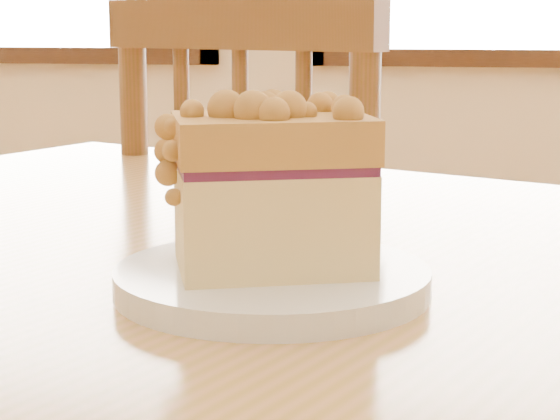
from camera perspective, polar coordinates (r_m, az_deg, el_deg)
name	(u,v)px	position (r m, az deg, el deg)	size (l,w,h in m)	color
cafe_table_main	(315,367)	(0.77, 2.07, -9.25)	(1.57, 1.33, 0.75)	tan
cafe_chair_main	(302,327)	(1.43, 1.31, -6.93)	(0.57, 0.57, 0.97)	brown
plate	(272,281)	(0.65, -0.46, -4.22)	(0.21, 0.21, 0.02)	white
cake_slice	(270,184)	(0.64, -0.60, 1.54)	(0.15, 0.13, 0.12)	#E0CB7F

